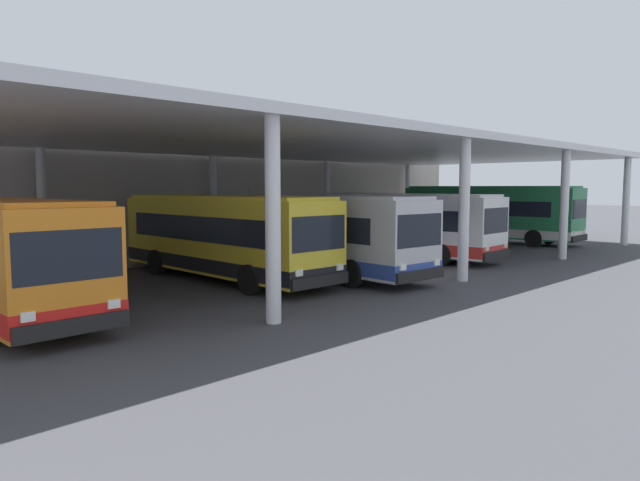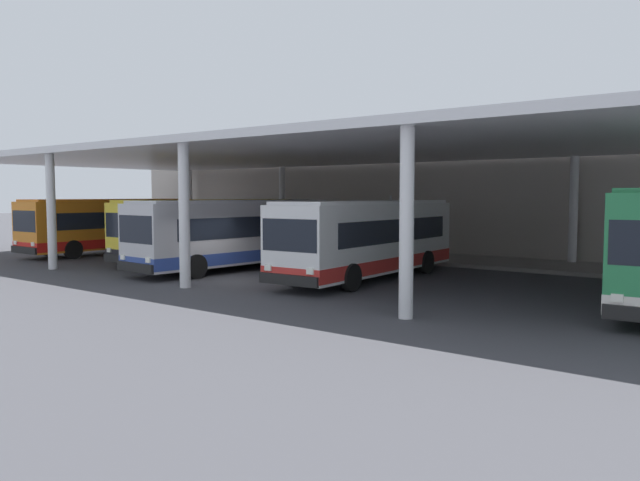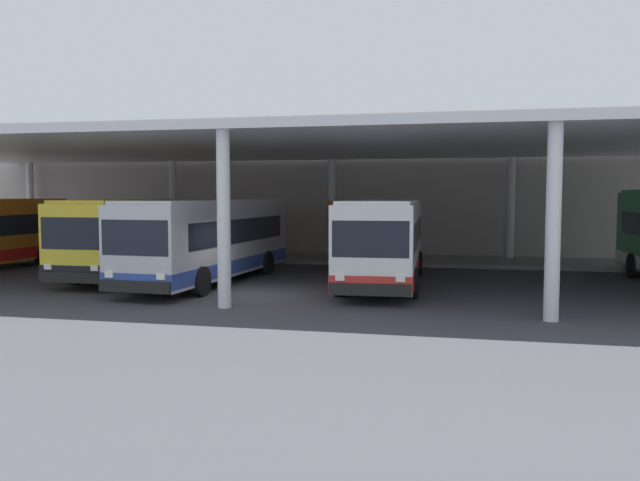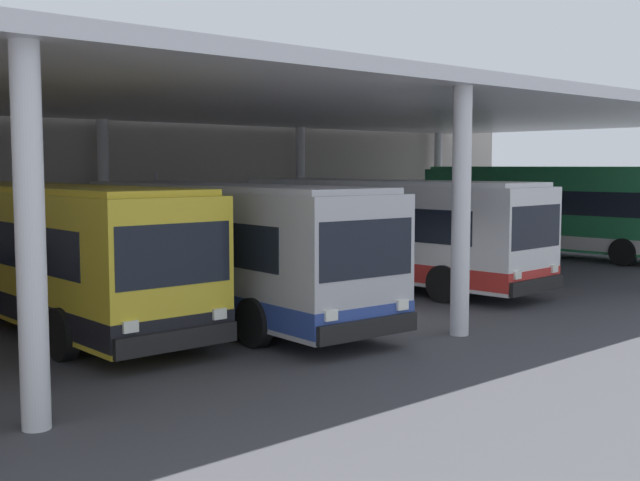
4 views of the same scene
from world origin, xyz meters
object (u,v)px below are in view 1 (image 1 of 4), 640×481
Objects in this scene: bus_departing at (489,213)px; banner_sign at (251,215)px; bus_second_bay at (223,236)px; bus_far_bay at (397,224)px; bench_waiting at (18,256)px; bus_middle_bay at (317,233)px.

bus_departing is 15.71m from banner_sign.
banner_sign is (6.67, 6.76, 0.32)m from bus_second_bay.
bus_far_bay is 17.03m from bench_waiting.
banner_sign is (11.51, -0.88, 1.32)m from bench_waiting.
bus_middle_bay is at bearing -111.01° from banner_sign.
bench_waiting is (-14.89, 8.21, -0.99)m from bus_far_bay.
banner_sign is (-14.36, 6.38, 0.14)m from bus_departing.
bus_second_bay is at bearing -178.95° from bus_departing.
bus_far_bay is (10.05, -0.57, 0.00)m from bus_second_bay.
bus_departing is 6.34× the size of bench_waiting.
bus_second_bay is 21.03m from bus_departing.
bus_second_bay is 3.80m from bus_middle_bay.
bus_second_bay is 3.30× the size of banner_sign.
bus_departing reaches higher than bus_middle_bay.
bench_waiting is 11.61m from banner_sign.
bus_middle_bay is at bearing -47.86° from bench_waiting.
bus_middle_bay is 5.92× the size of bench_waiting.
banner_sign is at bearing 114.77° from bus_far_bay.
bus_second_bay is 9.10m from bench_waiting.
bus_middle_bay is at bearing -24.07° from bus_second_bay.
bus_middle_bay is 0.93× the size of bus_departing.
bus_departing is at bearing -15.67° from bench_waiting.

